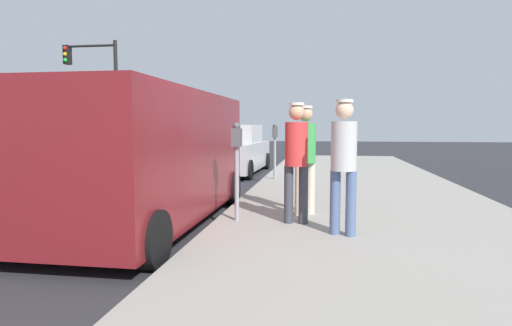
{
  "coord_description": "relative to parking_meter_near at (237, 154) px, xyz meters",
  "views": [
    {
      "loc": [
        2.66,
        -5.52,
        1.62
      ],
      "look_at": [
        1.65,
        0.94,
        1.05
      ],
      "focal_mm": 30.21,
      "sensor_mm": 36.0,
      "label": 1
    }
  ],
  "objects": [
    {
      "name": "parked_sedan_ahead",
      "position": [
        -1.71,
        7.86,
        -0.43
      ],
      "size": [
        2.05,
        4.45,
        1.65
      ],
      "color": "#BCBCC1",
      "rests_on": "ground"
    },
    {
      "name": "parked_van",
      "position": [
        -1.5,
        0.09,
        -0.03
      ],
      "size": [
        2.16,
        5.22,
        2.15
      ],
      "color": "maroon",
      "rests_on": "ground"
    },
    {
      "name": "parking_meter_near",
      "position": [
        0.0,
        0.0,
        0.0
      ],
      "size": [
        0.14,
        0.18,
        1.52
      ],
      "color": "gray",
      "rests_on": "sidewalk_slab"
    },
    {
      "name": "parking_meter_far",
      "position": [
        0.0,
        5.28,
        0.0
      ],
      "size": [
        0.14,
        0.18,
        1.52
      ],
      "color": "gray",
      "rests_on": "sidewalk_slab"
    },
    {
      "name": "sidewalk_slab",
      "position": [
        2.15,
        -0.94,
        -1.11
      ],
      "size": [
        5.0,
        32.0,
        0.15
      ],
      "primitive_type": "cube",
      "color": "#9E998E",
      "rests_on": "ground"
    },
    {
      "name": "ground_plane",
      "position": [
        -1.35,
        -0.94,
        -1.18
      ],
      "size": [
        80.0,
        80.0,
        0.0
      ],
      "primitive_type": "plane",
      "color": "#2D2D33"
    },
    {
      "name": "traffic_light_corner",
      "position": [
        -8.24,
        10.85,
        2.34
      ],
      "size": [
        2.48,
        0.42,
        5.2
      ],
      "color": "black",
      "rests_on": "ground"
    },
    {
      "name": "pedestrian_in_red",
      "position": [
        0.92,
        -0.05,
        0.01
      ],
      "size": [
        0.36,
        0.34,
        1.81
      ],
      "color": "#383D47",
      "rests_on": "sidewalk_slab"
    },
    {
      "name": "pedestrian_in_green",
      "position": [
        1.02,
        0.64,
        0.0
      ],
      "size": [
        0.34,
        0.34,
        1.79
      ],
      "color": "beige",
      "rests_on": "sidewalk_slab"
    },
    {
      "name": "pedestrian_in_gray",
      "position": [
        1.58,
        -0.66,
        0.02
      ],
      "size": [
        0.34,
        0.34,
        1.81
      ],
      "color": "#4C608C",
      "rests_on": "sidewalk_slab"
    }
  ]
}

